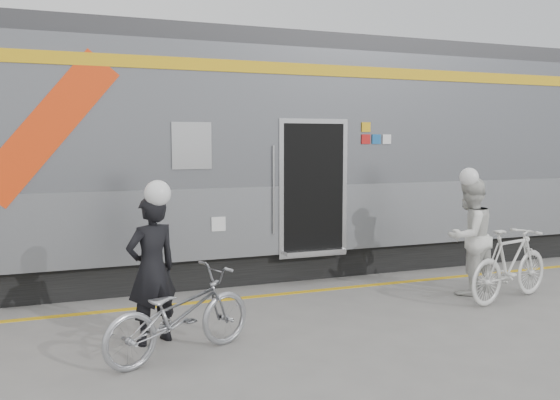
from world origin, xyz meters
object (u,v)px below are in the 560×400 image
bicycle_right (510,264)px  man (152,270)px  woman (469,236)px  bicycle_left (179,314)px

bicycle_right → man: bearing=75.0°
man → bicycle_right: man is taller
man → woman: size_ratio=0.97×
man → bicycle_right: bearing=158.3°
woman → man: bearing=-8.5°
woman → bicycle_right: bearing=104.0°
man → woman: bearing=164.8°
man → bicycle_right: (5.14, -0.03, -0.32)m
bicycle_left → man: bearing=-1.3°
woman → bicycle_left: bearing=-1.7°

